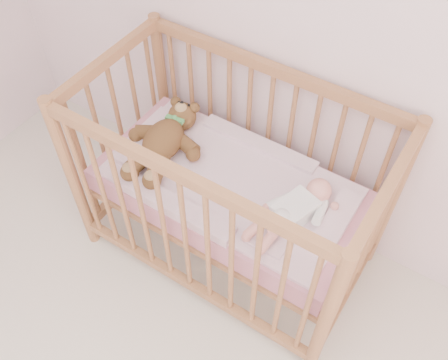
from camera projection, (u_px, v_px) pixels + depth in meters
The scene contains 6 objects.
wall_back at pixel (374, 5), 1.75m from camera, with size 4.00×0.02×2.70m, color white.
crib at pixel (230, 189), 2.31m from camera, with size 1.36×0.76×1.00m, color #AE744A, non-canonical shape.
mattress at pixel (230, 191), 2.32m from camera, with size 1.22×0.62×0.13m, color #CE8090.
blanket at pixel (230, 181), 2.26m from camera, with size 1.10×0.58×0.06m, color #EEA4C0, non-canonical shape.
baby at pixel (296, 207), 2.08m from camera, with size 0.24×0.49×0.12m, color white, non-canonical shape.
teddy_bear at pixel (163, 140), 2.31m from camera, with size 0.39×0.55×0.15m, color brown, non-canonical shape.
Camera 1 is at (0.42, 0.38, 2.31)m, focal length 40.00 mm.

